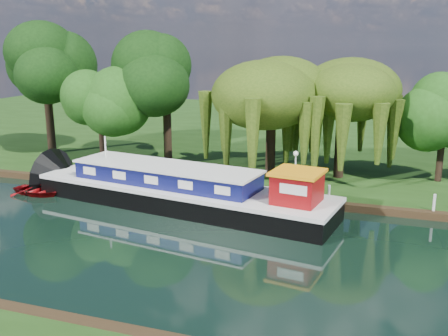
% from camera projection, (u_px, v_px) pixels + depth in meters
% --- Properties ---
extents(ground, '(120.00, 120.00, 0.00)m').
position_uv_depth(ground, '(243.00, 254.00, 24.01)').
color(ground, black).
extents(far_bank, '(120.00, 52.00, 0.45)m').
position_uv_depth(far_bank, '(330.00, 133.00, 55.25)').
color(far_bank, '#18340E').
rests_on(far_bank, ground).
extents(dutch_barge, '(19.93, 7.33, 4.11)m').
position_uv_depth(dutch_barge, '(183.00, 191.00, 30.82)').
color(dutch_barge, black).
rests_on(dutch_barge, ground).
extents(red_dinghy, '(3.79, 2.93, 0.72)m').
position_uv_depth(red_dinghy, '(37.00, 194.00, 33.57)').
color(red_dinghy, maroon).
rests_on(red_dinghy, ground).
extents(willow_left, '(6.72, 6.72, 8.06)m').
position_uv_depth(willow_left, '(272.00, 96.00, 35.13)').
color(willow_left, black).
rests_on(willow_left, far_bank).
extents(willow_right, '(6.25, 6.25, 7.62)m').
position_uv_depth(willow_right, '(342.00, 100.00, 34.86)').
color(willow_right, black).
rests_on(willow_right, far_bank).
extents(tree_far_left, '(4.63, 4.63, 7.46)m').
position_uv_depth(tree_far_left, '(100.00, 101.00, 38.57)').
color(tree_far_left, black).
rests_on(tree_far_left, far_bank).
extents(tree_far_back, '(6.05, 6.05, 10.18)m').
position_uv_depth(tree_far_back, '(46.00, 72.00, 42.71)').
color(tree_far_back, black).
rests_on(tree_far_back, far_bank).
extents(tree_far_mid, '(5.83, 5.83, 9.53)m').
position_uv_depth(tree_far_mid, '(166.00, 81.00, 39.66)').
color(tree_far_mid, black).
rests_on(tree_far_mid, far_bank).
extents(tree_far_right, '(3.96, 3.96, 6.48)m').
position_uv_depth(tree_far_right, '(444.00, 118.00, 34.10)').
color(tree_far_right, black).
rests_on(tree_far_right, far_bank).
extents(lamppost, '(0.36, 0.36, 2.56)m').
position_uv_depth(lamppost, '(296.00, 159.00, 32.94)').
color(lamppost, silver).
rests_on(lamppost, far_bank).
extents(mooring_posts, '(19.16, 0.16, 1.00)m').
position_uv_depth(mooring_posts, '(273.00, 188.00, 31.66)').
color(mooring_posts, silver).
rests_on(mooring_posts, far_bank).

